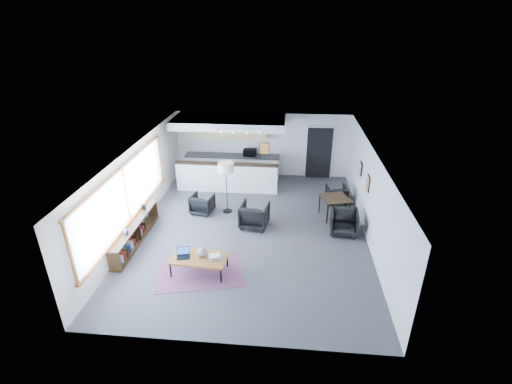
# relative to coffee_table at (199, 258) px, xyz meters

# --- Properties ---
(room) EXTENTS (7.02, 9.02, 2.62)m
(room) POSITION_rel_coffee_table_xyz_m (1.11, 2.24, 0.87)
(room) COLOR #464648
(room) RESTS_ON ground
(window) EXTENTS (0.10, 5.95, 1.66)m
(window) POSITION_rel_coffee_table_xyz_m (-2.35, 1.34, 1.02)
(window) COLOR #8CBFFF
(window) RESTS_ON room
(console) EXTENTS (0.35, 3.00, 0.80)m
(console) POSITION_rel_coffee_table_xyz_m (-2.19, 1.19, -0.11)
(console) COLOR #332212
(console) RESTS_ON floor
(kitchenette) EXTENTS (4.20, 1.96, 2.60)m
(kitchenette) POSITION_rel_coffee_table_xyz_m (-0.09, 5.95, 0.95)
(kitchenette) COLOR white
(kitchenette) RESTS_ON floor
(doorway) EXTENTS (1.10, 0.12, 2.15)m
(doorway) POSITION_rel_coffee_table_xyz_m (3.41, 6.66, 0.64)
(doorway) COLOR black
(doorway) RESTS_ON room
(track_light) EXTENTS (1.60, 0.07, 0.15)m
(track_light) POSITION_rel_coffee_table_xyz_m (0.52, 4.44, 2.09)
(track_light) COLOR silver
(track_light) RESTS_ON room
(wall_art_lower) EXTENTS (0.03, 0.38, 0.48)m
(wall_art_lower) POSITION_rel_coffee_table_xyz_m (4.58, 2.64, 1.12)
(wall_art_lower) COLOR black
(wall_art_lower) RESTS_ON room
(wall_art_upper) EXTENTS (0.03, 0.34, 0.44)m
(wall_art_upper) POSITION_rel_coffee_table_xyz_m (4.58, 3.94, 1.07)
(wall_art_upper) COLOR black
(wall_art_upper) RESTS_ON room
(kilim_rug) EXTENTS (2.49, 1.96, 0.01)m
(kilim_rug) POSITION_rel_coffee_table_xyz_m (-0.00, -0.00, -0.43)
(kilim_rug) COLOR #62344D
(kilim_rug) RESTS_ON floor
(coffee_table) EXTENTS (1.49, 0.88, 0.47)m
(coffee_table) POSITION_rel_coffee_table_xyz_m (0.00, 0.00, 0.00)
(coffee_table) COLOR brown
(coffee_table) RESTS_ON floor
(laptop) EXTENTS (0.38, 0.34, 0.24)m
(laptop) POSITION_rel_coffee_table_xyz_m (-0.41, 0.01, 0.10)
(laptop) COLOR black
(laptop) RESTS_ON coffee_table
(ceramic_pot) EXTENTS (0.25, 0.25, 0.25)m
(ceramic_pot) POSITION_rel_coffee_table_xyz_m (0.08, 0.04, 0.16)
(ceramic_pot) COLOR gray
(ceramic_pot) RESTS_ON coffee_table
(book_stack) EXTENTS (0.39, 0.35, 0.10)m
(book_stack) POSITION_rel_coffee_table_xyz_m (0.42, -0.00, 0.08)
(book_stack) COLOR silver
(book_stack) RESTS_ON coffee_table
(coaster) EXTENTS (0.12, 0.12, 0.01)m
(coaster) POSITION_rel_coffee_table_xyz_m (0.03, -0.24, 0.04)
(coaster) COLOR #E5590C
(coaster) RESTS_ON coffee_table
(armchair_left) EXTENTS (0.81, 0.77, 0.72)m
(armchair_left) POSITION_rel_coffee_table_xyz_m (-0.64, 3.21, -0.07)
(armchair_left) COLOR black
(armchair_left) RESTS_ON floor
(armchair_right) EXTENTS (0.95, 0.90, 0.86)m
(armchair_right) POSITION_rel_coffee_table_xyz_m (1.19, 2.46, -0.00)
(armchair_right) COLOR black
(armchair_right) RESTS_ON floor
(floor_lamp) EXTENTS (0.57, 0.57, 1.79)m
(floor_lamp) POSITION_rel_coffee_table_xyz_m (0.18, 3.35, 1.12)
(floor_lamp) COLOR black
(floor_lamp) RESTS_ON floor
(dining_table) EXTENTS (1.04, 1.04, 0.71)m
(dining_table) POSITION_rel_coffee_table_xyz_m (3.75, 3.31, 0.21)
(dining_table) COLOR #332212
(dining_table) RESTS_ON floor
(dining_chair_near) EXTENTS (0.73, 0.69, 0.70)m
(dining_chair_near) POSITION_rel_coffee_table_xyz_m (3.95, 2.29, -0.08)
(dining_chair_near) COLOR black
(dining_chair_near) RESTS_ON floor
(dining_chair_far) EXTENTS (0.65, 0.62, 0.60)m
(dining_chair_far) POSITION_rel_coffee_table_xyz_m (3.95, 4.38, -0.13)
(dining_chair_far) COLOR black
(dining_chair_far) RESTS_ON floor
(microwave) EXTENTS (0.52, 0.32, 0.33)m
(microwave) POSITION_rel_coffee_table_xyz_m (0.63, 6.39, 0.66)
(microwave) COLOR black
(microwave) RESTS_ON kitchenette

